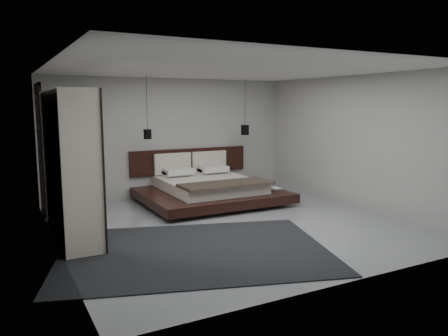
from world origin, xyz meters
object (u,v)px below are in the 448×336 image
wardrobe (69,165)px  pendant_right (245,130)px  rug (195,251)px  pendant_left (148,134)px  lattice_screen (41,150)px  bed (209,189)px

wardrobe → pendant_right: bearing=21.9°
pendant_right → rug: size_ratio=0.34×
pendant_left → wardrobe: (-1.92, -1.77, -0.34)m
pendant_left → pendant_right: same height
lattice_screen → pendant_left: size_ratio=1.91×
lattice_screen → wardrobe: bearing=-82.2°
pendant_left → pendant_right: (2.48, -0.00, 0.02)m
bed → rug: size_ratio=0.76×
wardrobe → rug: size_ratio=0.62×
pendant_left → rug: size_ratio=0.34×
bed → wardrobe: wardrobe is taller
bed → pendant_right: 1.84m
pendant_right → wardrobe: 4.76m
wardrobe → rug: wardrobe is taller
lattice_screen → pendant_left: 2.19m
bed → pendant_right: size_ratio=2.23×
pendant_right → rug: pendant_right is taller
pendant_left → wardrobe: 2.63m
lattice_screen → wardrobe: lattice_screen is taller
lattice_screen → bed: size_ratio=0.86×
wardrobe → bed: bearing=22.0°
rug → lattice_screen: bearing=116.6°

